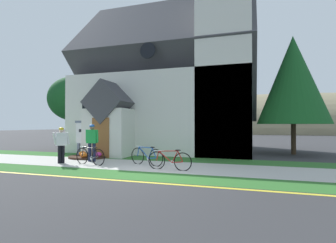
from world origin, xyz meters
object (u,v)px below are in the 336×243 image
Objects in this scene: bicycle_white at (90,156)px; roadside_conifer at (293,80)px; bicycle_green at (147,156)px; yard_deciduous_tree at (74,99)px; cyclist_in_orange_jersey at (61,142)px; bicycle_black at (170,160)px; cyclist_in_red_jersey at (92,139)px; church_sign at (91,133)px.

bicycle_white is 12.16m from roadside_conifer.
yard_deciduous_tree is at bearing 144.06° from bicycle_green.
roadside_conifer reaches higher than yard_deciduous_tree.
roadside_conifer is at bearing 34.60° from cyclist_in_orange_jersey.
bicycle_black is 5.18m from cyclist_in_orange_jersey.
bicycle_black is at bearing -1.82° from cyclist_in_orange_jersey.
bicycle_black is 4.35m from cyclist_in_red_jersey.
church_sign is at bearing -155.17° from roadside_conifer.
cyclist_in_orange_jersey is (-0.99, -0.90, -0.10)m from cyclist_in_red_jersey.
bicycle_white is 2.46m from bicycle_green.
bicycle_black is 1.01× the size of cyclist_in_red_jersey.
bicycle_black is 9.92m from roadside_conifer.
cyclist_in_red_jersey is at bearing 42.44° from cyclist_in_orange_jersey.
yard_deciduous_tree is at bearing 124.06° from cyclist_in_orange_jersey.
yard_deciduous_tree is (-6.07, 6.75, 3.30)m from bicycle_white.
yard_deciduous_tree is at bearing -178.48° from roadside_conifer.
bicycle_white is at bearing -56.87° from church_sign.
yard_deciduous_tree is (-5.59, 5.91, 2.64)m from cyclist_in_red_jersey.
bicycle_green is at bearing -4.40° from cyclist_in_red_jersey.
church_sign is 2.38m from cyclist_in_orange_jersey.
roadside_conifer is (10.45, 7.21, 3.43)m from cyclist_in_orange_jersey.
cyclist_in_red_jersey is at bearing -146.32° from roadside_conifer.
yard_deciduous_tree reaches higher than church_sign.
cyclist_in_orange_jersey is at bearing 178.18° from bicycle_black.
bicycle_white is 1.04× the size of cyclist_in_orange_jersey.
cyclist_in_orange_jersey is 0.23× the size of roadside_conifer.
yard_deciduous_tree reaches higher than bicycle_green.
yard_deciduous_tree is (-8.45, 6.13, 3.29)m from bicycle_green.
church_sign is 4.32m from bicycle_green.
bicycle_white is 0.31× the size of yard_deciduous_tree.
bicycle_green reaches higher than bicycle_black.
roadside_conifer reaches higher than cyclist_in_orange_jersey.
roadside_conifer reaches higher than bicycle_white.
roadside_conifer is at bearing 44.69° from bicycle_green.
yard_deciduous_tree is at bearing 131.95° from bicycle_white.
cyclist_in_orange_jersey is (0.04, -2.36, -0.33)m from church_sign.
bicycle_black reaches higher than bicycle_white.
bicycle_white is at bearing -141.46° from roadside_conifer.
bicycle_white is (-3.68, 0.22, 0.01)m from bicycle_black.
church_sign reaches higher than bicycle_white.
church_sign is 11.96m from roadside_conifer.
bicycle_black is 0.33× the size of yard_deciduous_tree.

